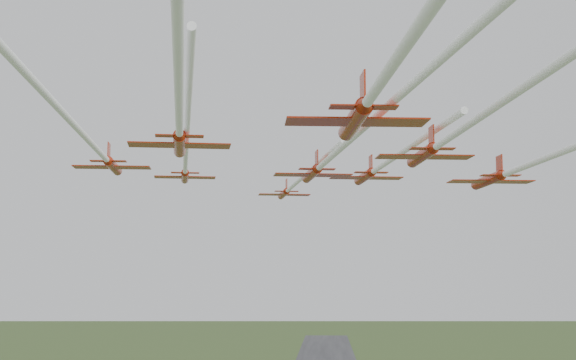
{
  "coord_description": "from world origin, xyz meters",
  "views": [
    {
      "loc": [
        0.73,
        -94.16,
        48.48
      ],
      "look_at": [
        -3.97,
        3.82,
        60.98
      ],
      "focal_mm": 50.0,
      "sensor_mm": 36.0,
      "label": 1
    }
  ],
  "objects_px": {
    "jet_row3_mid": "(344,145)",
    "jet_trail_solo": "(386,75)",
    "jet_row4_left": "(179,110)",
    "jet_row4_right": "(475,120)",
    "jet_lead": "(295,184)",
    "jet_row2_left": "(186,153)",
    "jet_row2_right": "(381,166)",
    "jet_row3_right": "(547,157)",
    "jet_row3_left": "(95,147)"
  },
  "relations": [
    {
      "from": "jet_row3_right",
      "to": "jet_row3_left",
      "type": "bearing_deg",
      "value": 172.99
    },
    {
      "from": "jet_row2_right",
      "to": "jet_row4_left",
      "type": "height_order",
      "value": "jet_row2_right"
    },
    {
      "from": "jet_row3_right",
      "to": "jet_row4_right",
      "type": "height_order",
      "value": "jet_row4_right"
    },
    {
      "from": "jet_lead",
      "to": "jet_row4_right",
      "type": "distance_m",
      "value": 51.53
    },
    {
      "from": "jet_row3_right",
      "to": "jet_row4_right",
      "type": "distance_m",
      "value": 18.74
    },
    {
      "from": "jet_row3_mid",
      "to": "jet_row4_left",
      "type": "distance_m",
      "value": 15.71
    },
    {
      "from": "jet_lead",
      "to": "jet_row2_left",
      "type": "height_order",
      "value": "jet_row2_left"
    },
    {
      "from": "jet_lead",
      "to": "jet_row4_right",
      "type": "bearing_deg",
      "value": -82.46
    },
    {
      "from": "jet_trail_solo",
      "to": "jet_row2_right",
      "type": "bearing_deg",
      "value": 80.65
    },
    {
      "from": "jet_row3_right",
      "to": "jet_row4_left",
      "type": "xyz_separation_m",
      "value": [
        -32.17,
        -16.62,
        1.3
      ]
    },
    {
      "from": "jet_row3_mid",
      "to": "jet_trail_solo",
      "type": "xyz_separation_m",
      "value": [
        1.72,
        -25.64,
        -0.52
      ]
    },
    {
      "from": "jet_row4_right",
      "to": "jet_row3_right",
      "type": "bearing_deg",
      "value": 52.59
    },
    {
      "from": "jet_row2_left",
      "to": "jet_row3_left",
      "type": "distance_m",
      "value": 10.57
    },
    {
      "from": "jet_row3_mid",
      "to": "jet_row2_left",
      "type": "bearing_deg",
      "value": 128.32
    },
    {
      "from": "jet_row4_left",
      "to": "jet_row4_right",
      "type": "height_order",
      "value": "jet_row4_left"
    },
    {
      "from": "jet_lead",
      "to": "jet_row2_right",
      "type": "relative_size",
      "value": 1.04
    },
    {
      "from": "jet_row3_mid",
      "to": "jet_row4_right",
      "type": "distance_m",
      "value": 12.95
    },
    {
      "from": "jet_row4_left",
      "to": "jet_row4_right",
      "type": "xyz_separation_m",
      "value": [
        22.51,
        0.56,
        -0.84
      ]
    },
    {
      "from": "jet_row2_right",
      "to": "jet_row4_right",
      "type": "relative_size",
      "value": 0.75
    },
    {
      "from": "jet_row2_left",
      "to": "jet_row4_left",
      "type": "height_order",
      "value": "jet_row2_left"
    },
    {
      "from": "jet_row2_right",
      "to": "jet_row3_left",
      "type": "xyz_separation_m",
      "value": [
        -29.4,
        -23.63,
        -1.32
      ]
    },
    {
      "from": "jet_row2_left",
      "to": "jet_row2_right",
      "type": "xyz_separation_m",
      "value": [
        21.72,
        16.39,
        0.78
      ]
    },
    {
      "from": "jet_lead",
      "to": "jet_row2_left",
      "type": "distance_m",
      "value": 27.85
    },
    {
      "from": "jet_row2_right",
      "to": "jet_row3_left",
      "type": "distance_m",
      "value": 37.75
    },
    {
      "from": "jet_row2_right",
      "to": "jet_row3_left",
      "type": "relative_size",
      "value": 0.92
    },
    {
      "from": "jet_row2_right",
      "to": "jet_row3_right",
      "type": "relative_size",
      "value": 0.74
    },
    {
      "from": "jet_row3_left",
      "to": "jet_row3_right",
      "type": "relative_size",
      "value": 0.81
    },
    {
      "from": "jet_row3_left",
      "to": "jet_row3_right",
      "type": "height_order",
      "value": "jet_row3_left"
    },
    {
      "from": "jet_trail_solo",
      "to": "jet_row4_left",
      "type": "bearing_deg",
      "value": 125.39
    },
    {
      "from": "jet_row2_right",
      "to": "jet_row3_right",
      "type": "xyz_separation_m",
      "value": [
        14.12,
        -23.69,
        -2.68
      ]
    },
    {
      "from": "jet_row3_left",
      "to": "jet_row2_right",
      "type": "bearing_deg",
      "value": 31.26
    },
    {
      "from": "jet_row2_right",
      "to": "jet_trail_solo",
      "type": "height_order",
      "value": "jet_row2_right"
    },
    {
      "from": "jet_row3_left",
      "to": "jet_row3_mid",
      "type": "height_order",
      "value": "jet_row3_left"
    },
    {
      "from": "jet_lead",
      "to": "jet_row3_right",
      "type": "bearing_deg",
      "value": -62.7
    },
    {
      "from": "jet_row4_left",
      "to": "jet_row3_mid",
      "type": "bearing_deg",
      "value": 25.13
    },
    {
      "from": "jet_row3_mid",
      "to": "jet_trail_solo",
      "type": "height_order",
      "value": "jet_row3_mid"
    },
    {
      "from": "jet_row2_left",
      "to": "jet_row3_left",
      "type": "xyz_separation_m",
      "value": [
        -7.68,
        -7.25,
        -0.54
      ]
    },
    {
      "from": "jet_row2_right",
      "to": "jet_trail_solo",
      "type": "distance_m",
      "value": 57.08
    },
    {
      "from": "jet_row3_mid",
      "to": "jet_row4_right",
      "type": "height_order",
      "value": "jet_row4_right"
    },
    {
      "from": "jet_trail_solo",
      "to": "jet_row3_right",
      "type": "bearing_deg",
      "value": 56.19
    },
    {
      "from": "jet_row3_right",
      "to": "jet_row4_left",
      "type": "distance_m",
      "value": 36.23
    },
    {
      "from": "jet_row3_mid",
      "to": "jet_row3_right",
      "type": "height_order",
      "value": "jet_row3_right"
    },
    {
      "from": "jet_row2_left",
      "to": "jet_row4_left",
      "type": "distance_m",
      "value": 24.21
    },
    {
      "from": "jet_row3_left",
      "to": "jet_row2_left",
      "type": "bearing_deg",
      "value": 35.8
    },
    {
      "from": "jet_row2_left",
      "to": "jet_row3_right",
      "type": "relative_size",
      "value": 0.99
    },
    {
      "from": "jet_row2_right",
      "to": "jet_row4_left",
      "type": "bearing_deg",
      "value": -122.51
    },
    {
      "from": "jet_lead",
      "to": "jet_row2_left",
      "type": "bearing_deg",
      "value": -122.47
    },
    {
      "from": "jet_lead",
      "to": "jet_row3_left",
      "type": "distance_m",
      "value": 37.73
    },
    {
      "from": "jet_row3_mid",
      "to": "jet_row4_left",
      "type": "height_order",
      "value": "jet_row4_left"
    },
    {
      "from": "jet_row2_left",
      "to": "jet_row4_right",
      "type": "distance_m",
      "value": 35.13
    }
  ]
}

